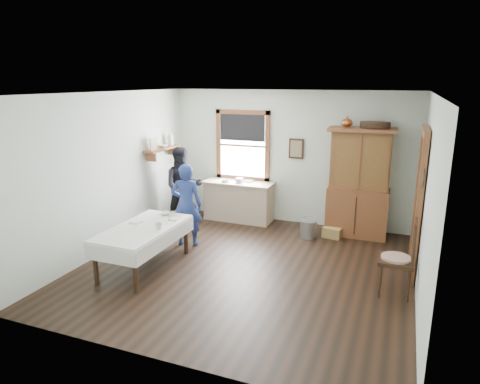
# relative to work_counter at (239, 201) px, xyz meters

# --- Properties ---
(room) EXTENTS (5.01, 5.01, 2.70)m
(room) POSITION_rel_work_counter_xyz_m (0.99, -2.19, 0.94)
(room) COLOR black
(room) RESTS_ON ground
(window) EXTENTS (1.18, 0.07, 1.48)m
(window) POSITION_rel_work_counter_xyz_m (-0.01, 0.28, 1.22)
(window) COLOR white
(window) RESTS_ON room
(doorway) EXTENTS (0.09, 1.14, 2.22)m
(doorway) POSITION_rel_work_counter_xyz_m (3.44, -1.34, 0.75)
(doorway) COLOR #4B4335
(doorway) RESTS_ON room
(wall_shelf) EXTENTS (0.24, 1.00, 0.44)m
(wall_shelf) POSITION_rel_work_counter_xyz_m (-1.38, -0.65, 1.16)
(wall_shelf) COLOR brown
(wall_shelf) RESTS_ON room
(framed_picture) EXTENTS (0.30, 0.04, 0.40)m
(framed_picture) POSITION_rel_work_counter_xyz_m (1.14, 0.27, 1.14)
(framed_picture) COLOR black
(framed_picture) RESTS_ON room
(rug_beater) EXTENTS (0.01, 0.27, 0.27)m
(rug_beater) POSITION_rel_work_counter_xyz_m (3.44, -1.89, 1.31)
(rug_beater) COLOR black
(rug_beater) RESTS_ON room
(work_counter) EXTENTS (1.46, 0.57, 0.83)m
(work_counter) POSITION_rel_work_counter_xyz_m (0.00, 0.00, 0.00)
(work_counter) COLOR tan
(work_counter) RESTS_ON room
(china_hutch) EXTENTS (1.21, 0.60, 2.05)m
(china_hutch) POSITION_rel_work_counter_xyz_m (2.43, -0.03, 0.61)
(china_hutch) COLOR brown
(china_hutch) RESTS_ON room
(dining_table) EXTENTS (0.90, 1.70, 0.68)m
(dining_table) POSITION_rel_work_counter_xyz_m (-0.51, -2.76, -0.08)
(dining_table) COLOR silver
(dining_table) RESTS_ON room
(spindle_chair) EXTENTS (0.51, 0.51, 1.09)m
(spindle_chair) POSITION_rel_work_counter_xyz_m (3.20, -2.23, 0.13)
(spindle_chair) COLOR black
(spindle_chair) RESTS_ON room
(pail) EXTENTS (0.41, 0.41, 0.33)m
(pail) POSITION_rel_work_counter_xyz_m (1.61, -0.48, -0.25)
(pail) COLOR gray
(pail) RESTS_ON room
(wicker_basket) EXTENTS (0.37, 0.28, 0.20)m
(wicker_basket) POSITION_rel_work_counter_xyz_m (2.03, -0.33, -0.32)
(wicker_basket) COLOR #A5834A
(wicker_basket) RESTS_ON room
(woman_blue) EXTENTS (0.58, 0.46, 1.38)m
(woman_blue) POSITION_rel_work_counter_xyz_m (-0.34, -1.65, 0.28)
(woman_blue) COLOR navy
(woman_blue) RESTS_ON room
(figure_dark) EXTENTS (0.91, 0.86, 1.48)m
(figure_dark) POSITION_rel_work_counter_xyz_m (-0.94, -0.68, 0.33)
(figure_dark) COLOR black
(figure_dark) RESTS_ON room
(table_cup_a) EXTENTS (0.14, 0.14, 0.09)m
(table_cup_a) POSITION_rel_work_counter_xyz_m (-0.35, -2.15, 0.31)
(table_cup_a) COLOR silver
(table_cup_a) RESTS_ON dining_table
(table_cup_b) EXTENTS (0.11, 0.11, 0.10)m
(table_cup_b) POSITION_rel_work_counter_xyz_m (-0.23, -2.75, 0.31)
(table_cup_b) COLOR silver
(table_cup_b) RESTS_ON dining_table
(table_bowl) EXTENTS (0.24, 0.24, 0.05)m
(table_bowl) POSITION_rel_work_counter_xyz_m (-0.51, -2.08, 0.29)
(table_bowl) COLOR silver
(table_bowl) RESTS_ON dining_table
(counter_book) EXTENTS (0.19, 0.24, 0.02)m
(counter_book) POSITION_rel_work_counter_xyz_m (0.07, 0.12, 0.43)
(counter_book) COLOR #7C6E52
(counter_book) RESTS_ON work_counter
(counter_bowl) EXTENTS (0.20, 0.20, 0.06)m
(counter_bowl) POSITION_rel_work_counter_xyz_m (-0.26, -0.10, 0.44)
(counter_bowl) COLOR silver
(counter_bowl) RESTS_ON work_counter
(shelf_bowl) EXTENTS (0.22, 0.22, 0.05)m
(shelf_bowl) POSITION_rel_work_counter_xyz_m (-1.38, -0.64, 1.18)
(shelf_bowl) COLOR silver
(shelf_bowl) RESTS_ON wall_shelf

